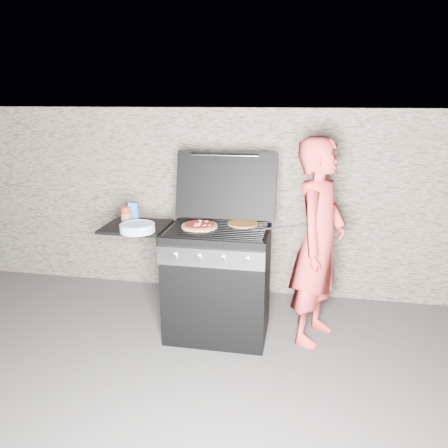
% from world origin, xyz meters
% --- Properties ---
extents(ground, '(50.00, 50.00, 0.00)m').
position_xyz_m(ground, '(0.00, 0.00, 0.00)').
color(ground, '#4F4B48').
extents(stone_wall, '(8.00, 0.35, 1.80)m').
position_xyz_m(stone_wall, '(0.00, 1.05, 0.90)').
color(stone_wall, gray).
rests_on(stone_wall, ground).
extents(gas_grill, '(1.34, 0.79, 0.91)m').
position_xyz_m(gas_grill, '(-0.25, 0.00, 0.46)').
color(gas_grill, black).
rests_on(gas_grill, ground).
extents(pizza_topped, '(0.33, 0.33, 0.03)m').
position_xyz_m(pizza_topped, '(-0.15, 0.00, 0.93)').
color(pizza_topped, '#B8863E').
rests_on(pizza_topped, gas_grill).
extents(pizza_plain, '(0.27, 0.27, 0.01)m').
position_xyz_m(pizza_plain, '(0.18, 0.15, 0.92)').
color(pizza_plain, '#C98630').
rests_on(pizza_plain, gas_grill).
extents(sauce_jar, '(0.09, 0.09, 0.13)m').
position_xyz_m(sauce_jar, '(-0.77, 0.05, 0.97)').
color(sauce_jar, '#983117').
rests_on(sauce_jar, gas_grill).
extents(blue_carton, '(0.08, 0.04, 0.17)m').
position_xyz_m(blue_carton, '(-0.72, 0.09, 0.99)').
color(blue_carton, blue).
rests_on(blue_carton, gas_grill).
extents(plate_stack, '(0.27, 0.27, 0.06)m').
position_xyz_m(plate_stack, '(-0.59, -0.17, 0.93)').
color(plate_stack, silver).
rests_on(plate_stack, gas_grill).
extents(person, '(0.58, 0.69, 1.62)m').
position_xyz_m(person, '(0.78, 0.09, 0.81)').
color(person, '#E33D3F').
rests_on(person, ground).
extents(tongs, '(0.50, 0.03, 0.10)m').
position_xyz_m(tongs, '(0.53, 0.00, 0.96)').
color(tongs, black).
rests_on(tongs, gas_grill).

